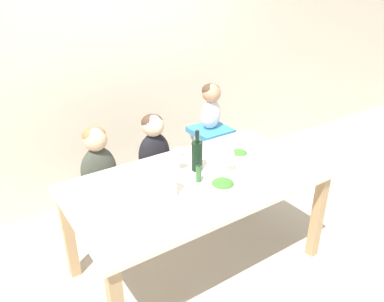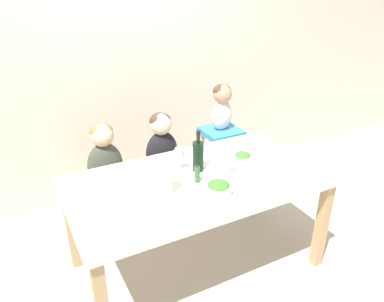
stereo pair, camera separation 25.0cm
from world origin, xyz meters
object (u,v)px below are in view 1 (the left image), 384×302
(person_baby_right, at_px, (211,103))
(paper_towel_roll, at_px, (167,180))
(wine_bottle, at_px, (197,155))
(chair_far_left, at_px, (102,199))
(chair_far_center, at_px, (156,181))
(person_child_left, at_px, (97,159))
(person_child_center, at_px, (154,144))
(wine_glass_near, at_px, (229,155))
(chair_right_highchair, at_px, (210,145))
(dinner_plate_back_left, at_px, (127,181))
(wine_glass_far, at_px, (178,154))
(salad_bowl_small, at_px, (239,156))
(salad_bowl_large, at_px, (223,187))
(dinner_plate_front_left, at_px, (146,217))

(person_baby_right, distance_m, paper_towel_roll, 1.19)
(wine_bottle, bearing_deg, chair_far_left, 131.10)
(chair_far_center, height_order, person_child_left, person_child_left)
(person_child_center, distance_m, person_baby_right, 0.63)
(chair_far_left, relative_size, wine_glass_near, 2.41)
(chair_right_highchair, bearing_deg, dinner_plate_back_left, -156.15)
(wine_glass_far, xyz_separation_m, salad_bowl_small, (0.44, -0.13, -0.09))
(chair_far_center, xyz_separation_m, salad_bowl_large, (-0.01, -0.93, 0.42))
(person_child_left, height_order, salad_bowl_small, person_child_left)
(wine_glass_near, relative_size, wine_glass_far, 1.00)
(chair_far_center, bearing_deg, chair_right_highchair, -0.00)
(chair_right_highchair, height_order, person_child_left, person_child_left)
(person_child_center, distance_m, salad_bowl_small, 0.75)
(person_baby_right, relative_size, dinner_plate_front_left, 1.89)
(chair_right_highchair, distance_m, dinner_plate_back_left, 1.15)
(person_child_left, relative_size, salad_bowl_small, 3.93)
(chair_right_highchair, bearing_deg, wine_glass_far, -142.20)
(person_child_left, bearing_deg, chair_far_left, -90.00)
(chair_far_center, xyz_separation_m, chair_right_highchair, (0.58, -0.00, 0.19))
(chair_far_center, xyz_separation_m, dinner_plate_back_left, (-0.45, -0.46, 0.38))
(wine_glass_far, bearing_deg, person_baby_right, 37.91)
(wine_glass_far, height_order, dinner_plate_back_left, wine_glass_far)
(dinner_plate_front_left, bearing_deg, person_child_center, 58.73)
(wine_glass_near, xyz_separation_m, wine_glass_far, (-0.28, 0.21, 0.00))
(wine_glass_far, height_order, dinner_plate_front_left, wine_glass_far)
(wine_glass_far, distance_m, salad_bowl_large, 0.42)
(chair_far_left, xyz_separation_m, person_baby_right, (1.07, 0.00, 0.60))
(person_child_left, xyz_separation_m, wine_glass_far, (0.40, -0.52, 0.15))
(chair_right_highchair, height_order, wine_glass_far, wine_glass_far)
(person_baby_right, bearing_deg, chair_far_center, -179.80)
(salad_bowl_small, bearing_deg, person_child_left, 142.10)
(chair_far_center, relative_size, dinner_plate_back_left, 2.05)
(chair_far_center, relative_size, dinner_plate_front_left, 2.05)
(chair_far_left, distance_m, person_child_center, 0.60)
(person_child_left, height_order, dinner_plate_front_left, person_child_left)
(chair_far_center, distance_m, dinner_plate_front_left, 1.11)
(person_child_center, distance_m, wine_bottle, 0.60)
(chair_right_highchair, height_order, dinner_plate_back_left, dinner_plate_back_left)
(person_child_center, distance_m, salad_bowl_large, 0.93)
(wine_bottle, bearing_deg, salad_bowl_small, -11.49)
(person_child_center, xyz_separation_m, person_baby_right, (0.58, 0.00, 0.25))
(salad_bowl_small, bearing_deg, salad_bowl_large, -143.45)
(person_child_left, height_order, wine_glass_far, person_child_left)
(wine_glass_near, distance_m, salad_bowl_large, 0.30)
(paper_towel_roll, height_order, dinner_plate_back_left, paper_towel_roll)
(chair_far_center, height_order, chair_right_highchair, chair_right_highchair)
(person_baby_right, height_order, dinner_plate_front_left, person_baby_right)
(chair_far_center, distance_m, chair_right_highchair, 0.61)
(person_child_left, relative_size, paper_towel_roll, 2.31)
(wine_glass_far, relative_size, dinner_plate_back_left, 0.85)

